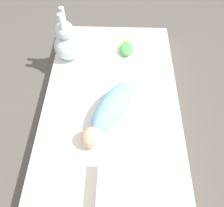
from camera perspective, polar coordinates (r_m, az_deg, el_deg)
ground_plane at (r=1.58m, az=-0.17°, el=-2.69°), size 12.00×12.00×0.00m
bed_mattress at (r=1.52m, az=-0.18°, el=-1.33°), size 1.59×0.91×0.14m
swaddled_baby at (r=1.34m, az=-0.66°, el=-2.02°), size 0.50×0.35×0.15m
pillow at (r=1.19m, az=6.01°, el=-24.13°), size 0.35×0.38×0.10m
bunny_plush at (r=1.69m, az=-11.62°, el=15.26°), size 0.20×0.20×0.39m
turtle_plush at (r=1.77m, az=3.86°, el=14.17°), size 0.18×0.10×0.06m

